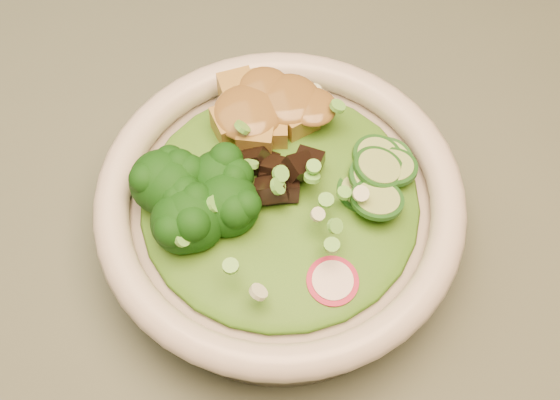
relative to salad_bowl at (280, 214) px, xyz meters
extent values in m
cylinder|color=black|center=(0.38, 0.26, -0.42)|extent=(0.06, 0.06, 0.72)
cylinder|color=beige|center=(0.00, 0.00, -0.01)|extent=(0.20, 0.20, 0.04)
torus|color=beige|center=(0.00, 0.00, 0.02)|extent=(0.23, 0.23, 0.02)
ellipsoid|color=#1E5812|center=(0.00, 0.00, 0.02)|extent=(0.17, 0.17, 0.02)
ellipsoid|color=brown|center=(0.00, 0.05, 0.04)|extent=(0.06, 0.05, 0.01)
camera|label=1|loc=(-0.04, -0.23, 0.43)|focal=50.00mm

